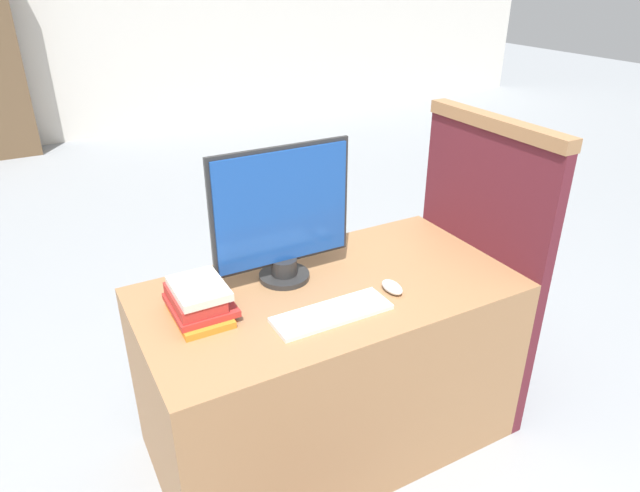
% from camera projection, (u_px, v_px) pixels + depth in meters
% --- Properties ---
extents(wall_back, '(12.00, 0.06, 2.80)m').
position_uv_depth(wall_back, '(80.00, 2.00, 5.80)').
color(wall_back, silver).
rests_on(wall_back, ground_plane).
extents(desk, '(1.37, 0.72, 0.73)m').
position_uv_depth(desk, '(328.00, 367.00, 2.22)').
color(desk, '#9E7047').
rests_on(desk, ground_plane).
extents(carrel_divider, '(0.07, 0.69, 1.26)m').
position_uv_depth(carrel_divider, '(477.00, 264.00, 2.39)').
color(carrel_divider, '#5B1E28').
rests_on(carrel_divider, ground_plane).
extents(monitor, '(0.53, 0.19, 0.51)m').
position_uv_depth(monitor, '(282.00, 216.00, 2.01)').
color(monitor, '#282828').
rests_on(monitor, desk).
extents(keyboard, '(0.41, 0.14, 0.02)m').
position_uv_depth(keyboard, '(332.00, 313.00, 1.89)').
color(keyboard, white).
rests_on(keyboard, desk).
extents(mouse, '(0.06, 0.10, 0.04)m').
position_uv_depth(mouse, '(392.00, 287.00, 2.03)').
color(mouse, white).
rests_on(mouse, desk).
extents(book_stack, '(0.20, 0.25, 0.12)m').
position_uv_depth(book_stack, '(198.00, 301.00, 1.88)').
color(book_stack, orange).
rests_on(book_stack, desk).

